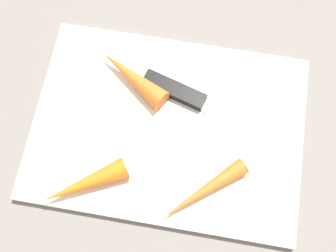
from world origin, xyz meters
The scene contains 6 objects.
ground_plane centered at (0.00, 0.00, 0.00)m, with size 1.40×1.40×0.00m, color slate.
cutting_board centered at (0.00, 0.00, 0.01)m, with size 0.36×0.26×0.01m, color silver.
knife centered at (0.01, 0.05, 0.02)m, with size 0.20×0.08×0.01m.
carrot_longest centered at (0.06, -0.08, 0.02)m, with size 0.02×0.02×0.12m, color orange.
carrot_medium centered at (-0.06, 0.06, 0.03)m, with size 0.03×0.03×0.11m, color orange.
carrot_shortest centered at (-0.09, -0.10, 0.03)m, with size 0.03×0.03×0.11m, color orange.
Camera 1 is at (0.03, -0.18, 0.54)m, focal length 44.98 mm.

